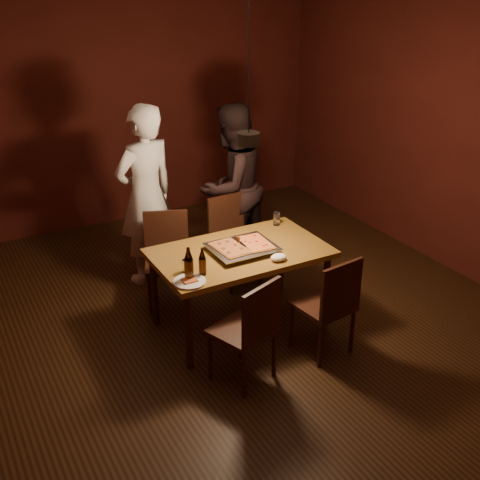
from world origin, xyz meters
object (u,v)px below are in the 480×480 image
chair_near_right (331,299)px  beer_bottle_b (202,262)px  pizza_tray (242,249)px  chair_far_left (167,250)px  chair_near_left (251,323)px  dining_table (240,258)px  pendant_lamp (248,137)px  diner_white (146,196)px  beer_bottle_a (189,264)px  diner_dark (231,186)px  chair_far_right (232,231)px  plate_slice (189,281)px

chair_near_right → beer_bottle_b: 1.09m
chair_near_right → pizza_tray: 0.87m
chair_far_left → chair_near_left: 1.50m
dining_table → pendant_lamp: bearing=-60.8°
diner_white → beer_bottle_a: bearing=66.5°
chair_near_right → beer_bottle_a: beer_bottle_a is taller
chair_far_left → chair_near_right: bearing=139.9°
diner_white → beer_bottle_b: bearing=71.3°
dining_table → diner_white: bearing=107.0°
chair_near_right → dining_table: bearing=112.4°
chair_far_left → beer_bottle_b: (-0.09, -0.98, 0.33)m
beer_bottle_b → diner_dark: (1.02, 1.42, 0.01)m
diner_white → chair_near_right: bearing=96.9°
chair_far_right → chair_near_right: (0.07, -1.58, 0.00)m
chair_near_left → diner_white: diner_white is taller
chair_far_right → beer_bottle_a: (-0.96, -1.09, 0.35)m
chair_near_right → pizza_tray: chair_near_right is taller
pizza_tray → beer_bottle_b: size_ratio=2.44×
beer_bottle_b → chair_near_right: bearing=-29.7°
chair_near_right → diner_dark: 1.97m
dining_table → plate_slice: (-0.62, -0.31, 0.08)m
chair_near_right → pendant_lamp: 1.46m
beer_bottle_a → diner_white: bearing=81.6°
chair_far_right → plate_slice: size_ratio=1.89×
chair_near_left → dining_table: bearing=46.7°
chair_near_left → diner_white: size_ratio=0.29×
chair_far_right → plate_slice: chair_far_right is taller
chair_far_left → pendant_lamp: pendant_lamp is taller
chair_far_left → pendant_lamp: bearing=139.3°
chair_near_left → pendant_lamp: pendant_lamp is taller
chair_far_left → diner_white: (0.01, 0.51, 0.38)m
beer_bottle_b → diner_white: size_ratio=0.12×
pendant_lamp → plate_slice: bearing=-159.7°
dining_table → plate_slice: 0.70m
chair_near_right → pendant_lamp: (-0.39, 0.69, 1.22)m
chair_far_right → pizza_tray: chair_far_right is taller
dining_table → plate_slice: size_ratio=5.84×
beer_bottle_b → plate_slice: (-0.15, -0.07, -0.10)m
pizza_tray → chair_far_right: bearing=61.9°
chair_near_left → beer_bottle_a: (-0.27, 0.49, 0.35)m
chair_far_right → beer_bottle_b: bearing=47.1°
plate_slice → diner_white: diner_white is taller
diner_white → diner_dark: 0.93m
chair_near_right → pizza_tray: bearing=112.6°
chair_near_right → pendant_lamp: size_ratio=0.44×
dining_table → chair_far_left: bearing=117.8°
chair_near_left → chair_near_right: same height
chair_near_right → diner_dark: size_ratio=0.28×
beer_bottle_a → pendant_lamp: (0.64, 0.20, 0.87)m
chair_far_left → diner_dark: 1.08m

